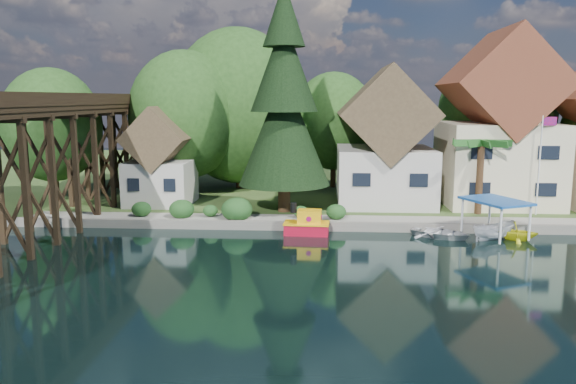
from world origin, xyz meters
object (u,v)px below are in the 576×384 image
at_px(boat_white_a, 441,231).
at_px(boat_canopy, 495,223).
at_px(shed, 160,163).
at_px(flagpole, 542,154).
at_px(house_left, 385,146).
at_px(boat_yellow, 517,230).
at_px(trestle_bridge, 41,155).
at_px(house_center, 498,130).
at_px(tugboat, 307,225).
at_px(palm_tree, 481,145).
at_px(conifer, 284,103).

relative_size(boat_white_a, boat_canopy, 0.78).
relative_size(shed, flagpole, 1.08).
height_order(house_left, boat_white_a, house_left).
bearing_deg(boat_yellow, trestle_bridge, 110.68).
bearing_deg(house_center, trestle_bridge, -160.51).
bearing_deg(flagpole, boat_yellow, -120.48).
bearing_deg(house_left, shed, -175.23).
bearing_deg(boat_yellow, flagpole, -11.77).
bearing_deg(flagpole, tugboat, -163.35).
distance_m(house_left, shed, 18.11).
height_order(palm_tree, boat_yellow, palm_tree).
xyz_separation_m(trestle_bridge, palm_tree, (29.52, 6.88, 0.24)).
xyz_separation_m(flagpole, boat_yellow, (-3.39, -5.76, -4.28)).
height_order(flagpole, boat_white_a, flagpole).
height_order(flagpole, tugboat, flagpole).
bearing_deg(house_center, boat_yellow, -98.66).
height_order(shed, flagpole, shed).
bearing_deg(house_center, house_left, -176.82).
xyz_separation_m(palm_tree, boat_white_a, (-3.78, -5.42, -5.19)).
bearing_deg(trestle_bridge, flagpole, 11.37).
bearing_deg(trestle_bridge, conifer, 24.41).
xyz_separation_m(shed, conifer, (10.14, -2.46, 4.75)).
xyz_separation_m(shed, palm_tree, (24.52, -2.45, 1.76)).
relative_size(tugboat, boat_white_a, 0.81).
distance_m(trestle_bridge, house_left, 25.42).
distance_m(trestle_bridge, boat_yellow, 30.81).
distance_m(tugboat, boat_white_a, 8.72).
bearing_deg(palm_tree, house_left, 148.80).
bearing_deg(trestle_bridge, house_left, 25.21).
bearing_deg(boat_canopy, shed, 161.05).
bearing_deg(palm_tree, house_center, 60.86).
xyz_separation_m(conifer, boat_canopy, (13.88, -5.79, -7.45)).
distance_m(palm_tree, flagpole, 4.35).
height_order(house_center, conifer, conifer).
bearing_deg(flagpole, conifer, 179.80).
distance_m(boat_canopy, boat_yellow, 1.49).
height_order(boat_canopy, boat_yellow, boat_canopy).
xyz_separation_m(trestle_bridge, boat_yellow, (30.43, 1.04, -4.69)).
relative_size(shed, boat_canopy, 1.62).
height_order(shed, boat_yellow, shed).
relative_size(shed, conifer, 0.47).
bearing_deg(house_center, boat_canopy, -106.23).
relative_size(trestle_bridge, conifer, 2.64).
height_order(trestle_bridge, house_left, house_left).
height_order(boat_white_a, boat_yellow, boat_yellow).
xyz_separation_m(tugboat, boat_white_a, (8.71, -0.32, -0.26)).
xyz_separation_m(flagpole, boat_canopy, (-4.81, -5.73, -3.82)).
bearing_deg(boat_white_a, house_left, 45.64).
bearing_deg(tugboat, house_center, 32.52).
bearing_deg(conifer, tugboat, -69.62).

